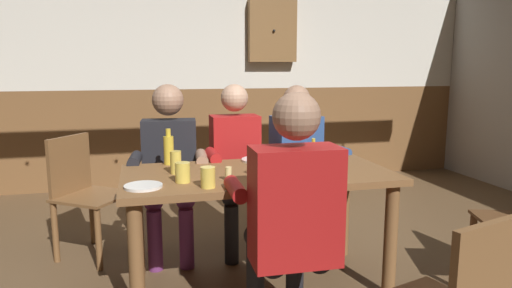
{
  "coord_description": "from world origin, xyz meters",
  "views": [
    {
      "loc": [
        -0.68,
        -2.56,
        1.38
      ],
      "look_at": [
        0.0,
        0.15,
        0.91
      ],
      "focal_mm": 32.33,
      "sensor_mm": 36.0,
      "label": 1
    }
  ],
  "objects_px": {
    "bottle_1": "(313,164)",
    "person_2": "(300,158)",
    "pint_glass_0": "(208,177)",
    "pint_glass_2": "(176,162)",
    "chair_empty_near_left": "(84,192)",
    "wall_dart_cabinet": "(272,31)",
    "dining_table": "(258,190)",
    "plate_1": "(143,186)",
    "pint_glass_1": "(183,172)",
    "person_0": "(170,162)",
    "person_1": "(237,161)",
    "table_candle": "(228,174)",
    "plate_0": "(260,160)",
    "person_3": "(291,209)",
    "bottle_0": "(169,149)",
    "pint_glass_4": "(298,169)",
    "pint_glass_3": "(260,167)"
  },
  "relations": [
    {
      "from": "pint_glass_0",
      "to": "pint_glass_4",
      "type": "bearing_deg",
      "value": -0.68
    },
    {
      "from": "chair_empty_near_left",
      "to": "pint_glass_1",
      "type": "relative_size",
      "value": 7.87
    },
    {
      "from": "table_candle",
      "to": "person_3",
      "type": "bearing_deg",
      "value": -64.84
    },
    {
      "from": "person_2",
      "to": "table_candle",
      "type": "bearing_deg",
      "value": 40.45
    },
    {
      "from": "pint_glass_3",
      "to": "bottle_1",
      "type": "bearing_deg",
      "value": -19.67
    },
    {
      "from": "person_3",
      "to": "pint_glass_1",
      "type": "bearing_deg",
      "value": 135.02
    },
    {
      "from": "person_1",
      "to": "chair_empty_near_left",
      "type": "distance_m",
      "value": 1.13
    },
    {
      "from": "plate_0",
      "to": "person_0",
      "type": "bearing_deg",
      "value": 150.48
    },
    {
      "from": "plate_1",
      "to": "dining_table",
      "type": "bearing_deg",
      "value": 17.4
    },
    {
      "from": "pint_glass_4",
      "to": "person_1",
      "type": "bearing_deg",
      "value": 99.09
    },
    {
      "from": "plate_0",
      "to": "plate_1",
      "type": "distance_m",
      "value": 0.93
    },
    {
      "from": "pint_glass_0",
      "to": "pint_glass_2",
      "type": "distance_m",
      "value": 0.39
    },
    {
      "from": "person_0",
      "to": "bottle_1",
      "type": "distance_m",
      "value": 1.16
    },
    {
      "from": "dining_table",
      "to": "bottle_1",
      "type": "relative_size",
      "value": 7.05
    },
    {
      "from": "bottle_1",
      "to": "pint_glass_2",
      "type": "height_order",
      "value": "bottle_1"
    },
    {
      "from": "dining_table",
      "to": "table_candle",
      "type": "height_order",
      "value": "table_candle"
    },
    {
      "from": "person_1",
      "to": "person_2",
      "type": "height_order",
      "value": "person_1"
    },
    {
      "from": "bottle_1",
      "to": "pint_glass_3",
      "type": "distance_m",
      "value": 0.3
    },
    {
      "from": "table_candle",
      "to": "pint_glass_0",
      "type": "height_order",
      "value": "pint_glass_0"
    },
    {
      "from": "person_3",
      "to": "plate_0",
      "type": "height_order",
      "value": "person_3"
    },
    {
      "from": "pint_glass_1",
      "to": "pint_glass_2",
      "type": "height_order",
      "value": "pint_glass_2"
    },
    {
      "from": "dining_table",
      "to": "pint_glass_0",
      "type": "distance_m",
      "value": 0.49
    },
    {
      "from": "chair_empty_near_left",
      "to": "wall_dart_cabinet",
      "type": "relative_size",
      "value": 1.26
    },
    {
      "from": "person_0",
      "to": "pint_glass_0",
      "type": "height_order",
      "value": "person_0"
    },
    {
      "from": "person_1",
      "to": "chair_empty_near_left",
      "type": "relative_size",
      "value": 1.42
    },
    {
      "from": "pint_glass_1",
      "to": "bottle_0",
      "type": "bearing_deg",
      "value": 95.19
    },
    {
      "from": "pint_glass_3",
      "to": "pint_glass_1",
      "type": "bearing_deg",
      "value": -177.09
    },
    {
      "from": "person_0",
      "to": "pint_glass_4",
      "type": "xyz_separation_m",
      "value": [
        0.64,
        -0.94,
        0.12
      ]
    },
    {
      "from": "person_2",
      "to": "wall_dart_cabinet",
      "type": "height_order",
      "value": "wall_dart_cabinet"
    },
    {
      "from": "person_2",
      "to": "plate_0",
      "type": "xyz_separation_m",
      "value": [
        -0.41,
        -0.33,
        0.07
      ]
    },
    {
      "from": "person_3",
      "to": "table_candle",
      "type": "bearing_deg",
      "value": 116.47
    },
    {
      "from": "pint_glass_2",
      "to": "bottle_0",
      "type": "bearing_deg",
      "value": 95.05
    },
    {
      "from": "pint_glass_1",
      "to": "person_0",
      "type": "bearing_deg",
      "value": 91.88
    },
    {
      "from": "pint_glass_1",
      "to": "pint_glass_2",
      "type": "relative_size",
      "value": 0.81
    },
    {
      "from": "pint_glass_4",
      "to": "bottle_1",
      "type": "bearing_deg",
      "value": 31.53
    },
    {
      "from": "dining_table",
      "to": "wall_dart_cabinet",
      "type": "height_order",
      "value": "wall_dart_cabinet"
    },
    {
      "from": "person_1",
      "to": "pint_glass_4",
      "type": "relative_size",
      "value": 8.44
    },
    {
      "from": "dining_table",
      "to": "bottle_1",
      "type": "distance_m",
      "value": 0.4
    },
    {
      "from": "dining_table",
      "to": "person_1",
      "type": "bearing_deg",
      "value": 89.96
    },
    {
      "from": "wall_dart_cabinet",
      "to": "plate_1",
      "type": "bearing_deg",
      "value": -118.36
    },
    {
      "from": "chair_empty_near_left",
      "to": "table_candle",
      "type": "height_order",
      "value": "chair_empty_near_left"
    },
    {
      "from": "bottle_1",
      "to": "person_2",
      "type": "bearing_deg",
      "value": 75.27
    },
    {
      "from": "person_2",
      "to": "dining_table",
      "type": "bearing_deg",
      "value": 43.65
    },
    {
      "from": "person_2",
      "to": "pint_glass_2",
      "type": "height_order",
      "value": "person_2"
    },
    {
      "from": "pint_glass_0",
      "to": "pint_glass_2",
      "type": "height_order",
      "value": "pint_glass_2"
    },
    {
      "from": "person_1",
      "to": "plate_1",
      "type": "relative_size",
      "value": 6.15
    },
    {
      "from": "dining_table",
      "to": "person_1",
      "type": "relative_size",
      "value": 1.31
    },
    {
      "from": "plate_1",
      "to": "pint_glass_3",
      "type": "height_order",
      "value": "pint_glass_3"
    },
    {
      "from": "person_1",
      "to": "person_0",
      "type": "bearing_deg",
      "value": -0.62
    },
    {
      "from": "table_candle",
      "to": "bottle_0",
      "type": "height_order",
      "value": "bottle_0"
    }
  ]
}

